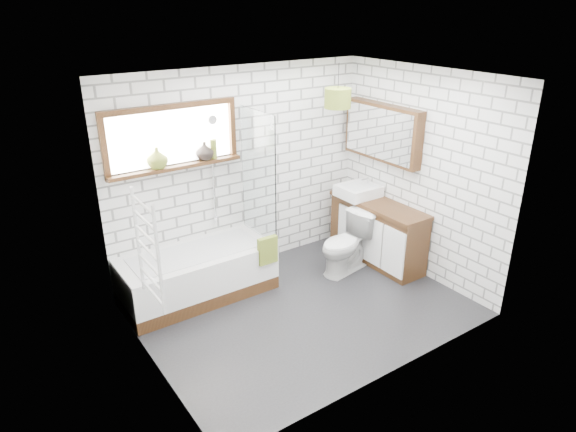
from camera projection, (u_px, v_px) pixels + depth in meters
floor at (304, 309)px, 5.70m from camera, size 3.40×2.60×0.01m
ceiling at (307, 78)px, 4.72m from camera, size 3.40×2.60×0.01m
wall_back at (241, 172)px, 6.20m from camera, size 3.40×0.01×2.50m
wall_front at (399, 252)px, 4.22m from camera, size 3.40×0.01×2.50m
wall_left at (142, 247)px, 4.32m from camera, size 0.01×2.60×2.50m
wall_right at (421, 174)px, 6.10m from camera, size 0.01×2.60×2.50m
window at (173, 138)px, 5.51m from camera, size 1.52×0.16×0.68m
towel_radiator at (148, 250)px, 4.36m from camera, size 0.06×0.52×1.00m
mirror_cabinet at (382, 132)px, 6.35m from camera, size 0.16×1.20×0.70m
shower_riser at (213, 170)px, 5.92m from camera, size 0.02×0.02×1.30m
bathtub at (198, 274)px, 5.85m from camera, size 1.72×0.76×0.56m
shower_screen at (258, 175)px, 5.89m from camera, size 0.02×0.72×1.50m
towel_green at (268, 250)px, 5.83m from camera, size 0.24×0.06×0.32m
towel_beige at (268, 250)px, 5.83m from camera, size 0.21×0.05×0.28m
vanity at (377, 232)px, 6.62m from camera, size 0.45×1.40×0.80m
basin at (358, 191)px, 6.66m from camera, size 0.50×0.44×0.15m
tap at (368, 184)px, 6.72m from camera, size 0.04×0.04×0.18m
toilet at (346, 244)px, 6.35m from camera, size 0.54×0.80×0.75m
vase_olive at (157, 160)px, 5.46m from camera, size 0.24×0.24×0.23m
vase_dark at (205, 153)px, 5.75m from camera, size 0.26×0.26×0.21m
bottle at (214, 151)px, 5.81m from camera, size 0.09×0.09×0.22m
pendant at (338, 98)px, 6.02m from camera, size 0.31×0.31×0.23m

